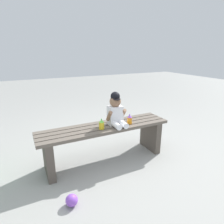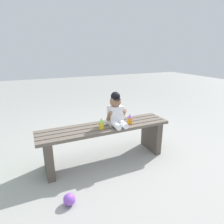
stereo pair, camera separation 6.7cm
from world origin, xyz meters
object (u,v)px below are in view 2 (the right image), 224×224
object	(u,v)px
sippy_cup_left	(101,124)
toy_ball	(69,199)
child_figure	(116,111)
sippy_cup_right	(130,119)
park_bench	(105,137)

from	to	relation	value
sippy_cup_left	toy_ball	xyz separation A→B (m)	(-0.51, -0.49, -0.47)
child_figure	sippy_cup_right	xyz separation A→B (m)	(0.17, -0.05, -0.12)
sippy_cup_left	sippy_cup_right	size ratio (longest dim) A/B	1.00
park_bench	sippy_cup_left	bearing A→B (deg)	-138.18
park_bench	toy_ball	bearing A→B (deg)	-136.23
sippy_cup_left	sippy_cup_right	xyz separation A→B (m)	(0.37, 0.00, 0.00)
toy_ball	sippy_cup_right	bearing A→B (deg)	29.08
park_bench	sippy_cup_right	xyz separation A→B (m)	(0.30, -0.07, 0.21)
sippy_cup_right	toy_ball	bearing A→B (deg)	-150.92
child_figure	sippy_cup_right	distance (m)	0.21
toy_ball	sippy_cup_left	bearing A→B (deg)	44.04
park_bench	toy_ball	distance (m)	0.85
child_figure	sippy_cup_left	bearing A→B (deg)	-166.77
sippy_cup_left	toy_ball	size ratio (longest dim) A/B	1.12
park_bench	sippy_cup_right	world-z (taller)	sippy_cup_right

